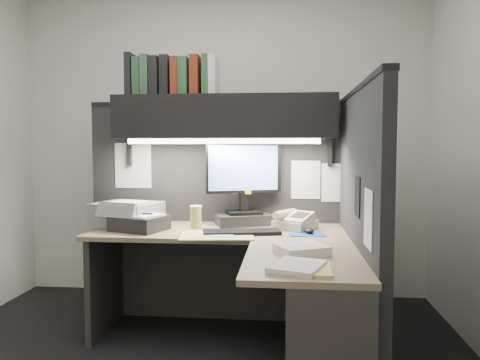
# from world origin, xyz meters

# --- Properties ---
(wall_back) EXTENTS (3.50, 0.04, 2.70)m
(wall_back) POSITION_xyz_m (0.00, 1.50, 1.35)
(wall_back) COLOR silver
(wall_back) RESTS_ON floor
(wall_front) EXTENTS (3.50, 0.04, 2.70)m
(wall_front) POSITION_xyz_m (0.00, -1.50, 1.35)
(wall_front) COLOR silver
(wall_front) RESTS_ON floor
(partition_back) EXTENTS (1.90, 0.06, 1.60)m
(partition_back) POSITION_xyz_m (0.03, 0.93, 0.80)
(partition_back) COLOR black
(partition_back) RESTS_ON floor
(partition_right) EXTENTS (0.06, 1.50, 1.60)m
(partition_right) POSITION_xyz_m (0.98, 0.18, 0.80)
(partition_right) COLOR black
(partition_right) RESTS_ON floor
(desk) EXTENTS (1.70, 1.53, 0.73)m
(desk) POSITION_xyz_m (0.43, -0.00, 0.44)
(desk) COLOR #93815D
(desk) RESTS_ON floor
(overhead_shelf) EXTENTS (1.55, 0.34, 0.30)m
(overhead_shelf) POSITION_xyz_m (0.12, 0.75, 1.50)
(overhead_shelf) COLOR black
(overhead_shelf) RESTS_ON partition_back
(task_light_tube) EXTENTS (1.32, 0.04, 0.04)m
(task_light_tube) POSITION_xyz_m (0.12, 0.61, 1.33)
(task_light_tube) COLOR white
(task_light_tube) RESTS_ON overhead_shelf
(monitor) EXTENTS (0.53, 0.36, 0.59)m
(monitor) POSITION_xyz_m (0.26, 0.78, 0.97)
(monitor) COLOR black
(monitor) RESTS_ON desk
(keyboard) EXTENTS (0.52, 0.26, 0.02)m
(keyboard) POSITION_xyz_m (0.27, 0.42, 0.74)
(keyboard) COLOR black
(keyboard) RESTS_ON desk
(mousepad) EXTENTS (0.25, 0.23, 0.00)m
(mousepad) POSITION_xyz_m (0.69, 0.46, 0.73)
(mousepad) COLOR #1C479A
(mousepad) RESTS_ON desk
(mouse) EXTENTS (0.07, 0.10, 0.03)m
(mouse) POSITION_xyz_m (0.71, 0.46, 0.75)
(mouse) COLOR black
(mouse) RESTS_ON mousepad
(telephone) EXTENTS (0.33, 0.33, 0.10)m
(telephone) POSITION_xyz_m (0.62, 0.64, 0.78)
(telephone) COLOR beige
(telephone) RESTS_ON desk
(coffee_cup) EXTENTS (0.10, 0.10, 0.15)m
(coffee_cup) POSITION_xyz_m (-0.06, 0.61, 0.80)
(coffee_cup) COLOR #BED455
(coffee_cup) RESTS_ON desk
(printer) EXTENTS (0.50, 0.46, 0.17)m
(printer) POSITION_xyz_m (-0.56, 0.64, 0.81)
(printer) COLOR gray
(printer) RESTS_ON desk
(notebook_stack) EXTENTS (0.40, 0.37, 0.10)m
(notebook_stack) POSITION_xyz_m (-0.42, 0.48, 0.78)
(notebook_stack) COLOR black
(notebook_stack) RESTS_ON desk
(open_folder) EXTENTS (0.49, 0.35, 0.01)m
(open_folder) POSITION_xyz_m (0.13, 0.32, 0.73)
(open_folder) COLOR #DCCC7C
(open_folder) RESTS_ON desk
(paper_stack_a) EXTENTS (0.31, 0.29, 0.05)m
(paper_stack_a) POSITION_xyz_m (0.64, -0.12, 0.75)
(paper_stack_a) COLOR white
(paper_stack_a) RESTS_ON desk
(paper_stack_b) EXTENTS (0.29, 0.32, 0.03)m
(paper_stack_b) POSITION_xyz_m (0.61, -0.43, 0.74)
(paper_stack_b) COLOR white
(paper_stack_b) RESTS_ON desk
(manila_stack) EXTENTS (0.21, 0.27, 0.01)m
(manila_stack) POSITION_xyz_m (0.66, -0.45, 0.74)
(manila_stack) COLOR #DCCC7C
(manila_stack) RESTS_ON desk
(binder_row) EXTENTS (0.64, 0.26, 0.30)m
(binder_row) POSITION_xyz_m (-0.26, 0.75, 1.79)
(binder_row) COLOR black
(binder_row) RESTS_ON overhead_shelf
(pinned_papers) EXTENTS (1.76, 1.31, 0.51)m
(pinned_papers) POSITION_xyz_m (0.42, 0.56, 1.05)
(pinned_papers) COLOR white
(pinned_papers) RESTS_ON partition_back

